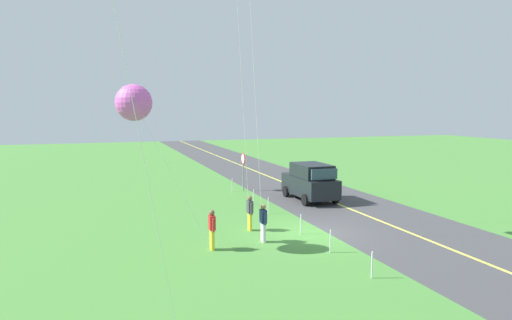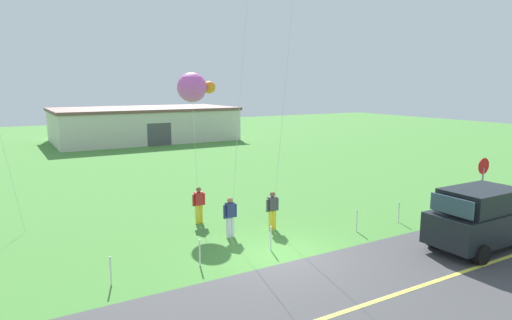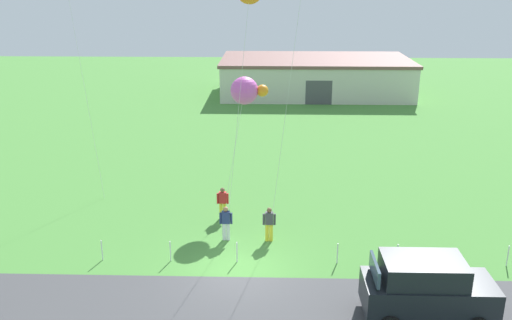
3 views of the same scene
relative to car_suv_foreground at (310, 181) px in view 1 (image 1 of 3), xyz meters
name	(u,v)px [view 1 (image 1 of 3)]	position (x,y,z in m)	size (l,w,h in m)	color
ground_plane	(314,233)	(-6.61, 2.97, -1.20)	(120.00, 120.00, 0.10)	#478438
asphalt_road	(390,225)	(-6.61, -1.03, -1.15)	(120.00, 7.00, 0.00)	#424244
road_centre_stripe	(390,225)	(-6.61, -1.03, -1.15)	(120.00, 0.16, 0.00)	#E5E04C
car_suv_foreground	(310,181)	(0.00, 0.00, 0.00)	(4.40, 2.12, 2.24)	black
stop_sign	(243,164)	(4.41, 2.87, 0.65)	(0.76, 0.08, 2.56)	gray
person_adult_near	(250,212)	(-5.38, 5.61, -0.29)	(0.58, 0.22, 1.60)	yellow
person_adult_companion	(263,222)	(-7.30, 5.65, -0.29)	(0.58, 0.22, 1.60)	silver
person_child_watcher	(212,228)	(-7.64, 7.91, -0.29)	(0.58, 0.22, 1.60)	yellow
kite_yellow_high	(134,103)	(-6.62, 10.67, 4.60)	(2.15, 3.47, 6.46)	silver
fence_post_0	(372,265)	(-12.28, 3.67, -0.70)	(0.05, 0.05, 0.90)	silver
fence_post_1	(330,241)	(-9.44, 3.67, -0.70)	(0.05, 0.05, 0.90)	silver
fence_post_2	(301,224)	(-6.69, 3.67, -0.70)	(0.05, 0.05, 0.90)	silver
fence_post_3	(268,206)	(-2.58, 3.67, -0.70)	(0.05, 0.05, 0.90)	silver
fence_post_4	(254,197)	(-0.15, 3.67, -0.70)	(0.05, 0.05, 0.90)	silver
fence_post_5	(232,185)	(4.31, 3.67, -0.70)	(0.05, 0.05, 0.90)	silver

